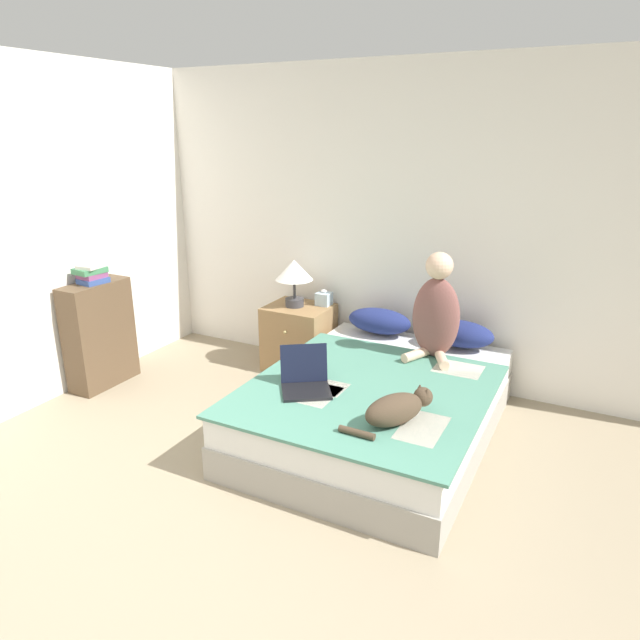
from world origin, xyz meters
name	(u,v)px	position (x,y,z in m)	size (l,w,h in m)	color
wall_back	(425,229)	(0.00, 3.16, 1.27)	(5.87, 0.05, 2.55)	white
wall_side	(41,236)	(-2.46, 1.57, 1.27)	(0.05, 4.14, 2.55)	white
bed	(377,407)	(0.06, 2.09, 0.21)	(1.51, 2.01, 0.43)	#9E998E
pillow_near	(379,321)	(-0.27, 2.93, 0.53)	(0.53, 0.29, 0.20)	navy
pillow_far	(459,334)	(0.39, 2.93, 0.53)	(0.53, 0.29, 0.20)	navy
person_sitting	(436,312)	(0.28, 2.63, 0.78)	(0.36, 0.34, 0.78)	brown
cat_tabby	(397,408)	(0.38, 1.55, 0.52)	(0.42, 0.48, 0.19)	#473828
laptop_open	(305,381)	(-0.29, 1.70, 0.49)	(0.43, 0.43, 0.27)	black
nightstand	(299,337)	(-0.99, 2.86, 0.29)	(0.54, 0.48, 0.57)	#937047
table_lamp	(294,273)	(-1.02, 2.85, 0.87)	(0.32, 0.32, 0.41)	#38383D
tissue_box	(324,299)	(-0.81, 3.00, 0.63)	(0.12, 0.12, 0.14)	silver
bookshelf	(100,334)	(-2.28, 1.83, 0.44)	(0.24, 0.56, 0.87)	brown
book_stack_top	(92,274)	(-2.28, 1.83, 0.95)	(0.21, 0.25, 0.15)	#334C8E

